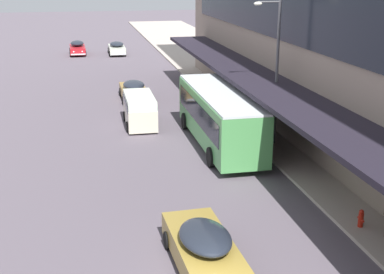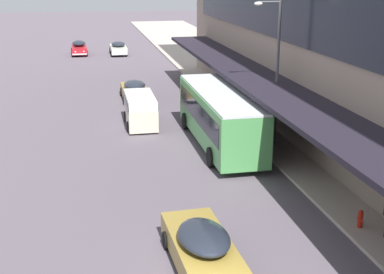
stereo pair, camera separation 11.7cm
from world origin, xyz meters
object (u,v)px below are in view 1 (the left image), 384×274
Objects in this scene: sedan_trailing_mid at (204,247)px; fire_hydrant at (361,218)px; sedan_oncoming_front at (117,48)px; street_lamp at (275,64)px; transit_bus_kerbside_front at (219,115)px; sedan_lead_near at (77,48)px; sedan_far_back at (134,90)px; vw_van at (139,108)px.

sedan_trailing_mid is 7.19× the size of fire_hydrant.
sedan_oncoming_front is 6.91× the size of fire_hydrant.
transit_bus_kerbside_front is at bearing 165.89° from street_lamp.
transit_bus_kerbside_front is 4.08m from street_lamp.
sedan_trailing_mid is (3.79, -48.34, -0.03)m from sedan_lead_near.
fire_hydrant is (2.64, -11.06, -1.28)m from transit_bus_kerbside_front.
sedan_far_back is at bearing -80.47° from sedan_lead_near.
fire_hydrant is at bearing 12.12° from sedan_trailing_mid.
sedan_lead_near is at bearing 102.23° from fire_hydrant.
sedan_trailing_mid is at bearing -106.78° from transit_bus_kerbside_front.
transit_bus_kerbside_front is 2.26× the size of sedan_lead_near.
sedan_oncoming_front is at bearing 88.94° from sedan_far_back.
sedan_trailing_mid is 6.54m from fire_hydrant.
sedan_trailing_mid reaches higher than fire_hydrant.
sedan_trailing_mid is at bearing -90.81° from sedan_oncoming_front.
street_lamp is (10.38, -36.62, 3.84)m from sedan_lead_near.
sedan_trailing_mid is 13.99m from street_lamp.
sedan_oncoming_front is at bearing -11.07° from sedan_lead_near.
transit_bus_kerbside_front is at bearing 103.40° from fire_hydrant.
street_lamp is (5.91, -35.75, 3.87)m from sedan_oncoming_front.
sedan_lead_near is 4.55m from sedan_oncoming_front.
sedan_lead_near is at bearing 101.86° from transit_bus_kerbside_front.
transit_bus_kerbside_front is at bearing -52.16° from vw_van.
street_lamp is at bearing -80.60° from sedan_oncoming_front.
transit_bus_kerbside_front is 36.70m from sedan_lead_near.
sedan_oncoming_front is (4.46, -0.87, -0.03)m from sedan_lead_near.
street_lamp is at bearing 88.90° from fire_hydrant.
sedan_lead_near is (-4.03, 24.03, 0.04)m from sedan_far_back.
transit_bus_kerbside_front is 6.32m from vw_van.
fire_hydrant is at bearing -75.00° from sedan_far_back.
sedan_lead_near is 48.06m from fire_hydrant.
sedan_far_back is 1.03× the size of sedan_oncoming_front.
fire_hydrant is at bearing -77.77° from sedan_lead_near.
sedan_lead_near is at bearing 168.93° from sedan_oncoming_front.
transit_bus_kerbside_front is 35.18m from sedan_oncoming_front.
transit_bus_kerbside_front is 2.11× the size of sedan_far_back.
sedan_trailing_mid is 0.65× the size of street_lamp.
vw_van is at bearing -83.20° from sedan_lead_near.
sedan_far_back is 24.31m from sedan_trailing_mid.
sedan_oncoming_front is 46.45m from fire_hydrant.
sedan_trailing_mid is at bearing -119.32° from street_lamp.
sedan_far_back is 23.75m from fire_hydrant.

